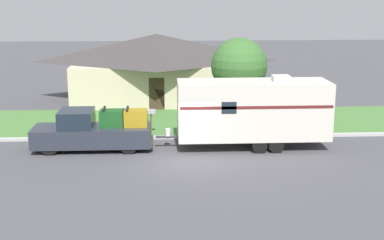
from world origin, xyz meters
TOP-DOWN VIEW (x-y plane):
  - ground_plane at (0.00, 0.00)m, footprint 120.00×120.00m
  - curb_strip at (0.00, 3.75)m, footprint 80.00×0.30m
  - lawn_strip at (0.00, 7.40)m, footprint 80.00×7.00m
  - house_across_street at (-1.29, 14.04)m, footprint 12.12×7.31m
  - pickup_truck at (-4.26, 1.99)m, footprint 5.72×1.96m
  - travel_trailer at (3.48, 1.99)m, footprint 8.37×2.36m
  - mailbox at (-1.53, 4.54)m, footprint 0.48×0.20m
  - tree_in_yard at (3.31, 5.91)m, footprint 3.09×3.09m

SIDE VIEW (x-z plane):
  - ground_plane at x=0.00m, z-range 0.00..0.00m
  - lawn_strip at x=0.00m, z-range 0.00..0.03m
  - curb_strip at x=0.00m, z-range 0.00..0.14m
  - pickup_truck at x=-4.26m, z-range -0.13..1.93m
  - mailbox at x=-1.53m, z-range 0.37..1.75m
  - travel_trailer at x=3.48m, z-range 0.11..3.66m
  - house_across_street at x=-1.29m, z-range 0.09..4.70m
  - tree_in_yard at x=3.31m, z-range 0.96..5.98m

